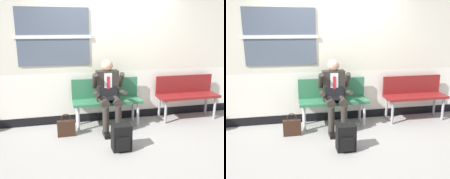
% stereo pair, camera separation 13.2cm
% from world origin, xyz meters
% --- Properties ---
extents(ground_plane, '(18.00, 18.00, 0.00)m').
position_xyz_m(ground_plane, '(0.00, 0.00, 0.00)').
color(ground_plane, gray).
extents(station_wall, '(5.34, 0.16, 2.61)m').
position_xyz_m(station_wall, '(-0.02, 0.65, 1.30)').
color(station_wall, beige).
rests_on(station_wall, ground).
extents(bench_with_person, '(1.26, 0.42, 0.88)m').
position_xyz_m(bench_with_person, '(-0.09, 0.37, 0.54)').
color(bench_with_person, '#2D6B47').
rests_on(bench_with_person, ground).
extents(bench_empty, '(1.22, 0.42, 0.86)m').
position_xyz_m(bench_empty, '(1.55, 0.36, 0.53)').
color(bench_empty, maroon).
rests_on(bench_empty, ground).
extents(person_seated, '(0.57, 0.70, 1.25)m').
position_xyz_m(person_seated, '(-0.09, 0.17, 0.67)').
color(person_seated, '#2D2823').
rests_on(person_seated, ground).
extents(backpack, '(0.28, 0.24, 0.40)m').
position_xyz_m(backpack, '(-0.08, -0.67, 0.20)').
color(backpack, black).
rests_on(backpack, ground).
extents(handbag, '(0.30, 0.08, 0.40)m').
position_xyz_m(handbag, '(-0.86, 0.00, 0.15)').
color(handbag, '#331E14').
rests_on(handbag, ground).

